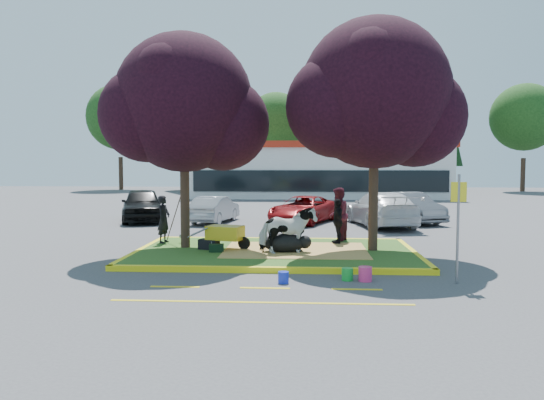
# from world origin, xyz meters

# --- Properties ---
(ground) EXTENTS (90.00, 90.00, 0.00)m
(ground) POSITION_xyz_m (0.00, 0.00, 0.00)
(ground) COLOR #424244
(ground) RESTS_ON ground
(median_island) EXTENTS (8.00, 5.00, 0.15)m
(median_island) POSITION_xyz_m (0.00, 0.00, 0.07)
(median_island) COLOR #29531A
(median_island) RESTS_ON ground
(curb_near) EXTENTS (8.30, 0.16, 0.15)m
(curb_near) POSITION_xyz_m (0.00, -2.58, 0.07)
(curb_near) COLOR yellow
(curb_near) RESTS_ON ground
(curb_far) EXTENTS (8.30, 0.16, 0.15)m
(curb_far) POSITION_xyz_m (0.00, 2.58, 0.07)
(curb_far) COLOR yellow
(curb_far) RESTS_ON ground
(curb_left) EXTENTS (0.16, 5.30, 0.15)m
(curb_left) POSITION_xyz_m (-4.08, 0.00, 0.07)
(curb_left) COLOR yellow
(curb_left) RESTS_ON ground
(curb_right) EXTENTS (0.16, 5.30, 0.15)m
(curb_right) POSITION_xyz_m (4.08, 0.00, 0.07)
(curb_right) COLOR yellow
(curb_right) RESTS_ON ground
(straw_bedding) EXTENTS (4.20, 3.00, 0.01)m
(straw_bedding) POSITION_xyz_m (0.60, 0.00, 0.15)
(straw_bedding) COLOR tan
(straw_bedding) RESTS_ON median_island
(tree_purple_left) EXTENTS (5.06, 4.20, 6.51)m
(tree_purple_left) POSITION_xyz_m (-2.78, 0.38, 4.36)
(tree_purple_left) COLOR black
(tree_purple_left) RESTS_ON median_island
(tree_purple_right) EXTENTS (5.30, 4.40, 6.82)m
(tree_purple_right) POSITION_xyz_m (2.92, 0.18, 4.56)
(tree_purple_right) COLOR black
(tree_purple_right) RESTS_ON median_island
(fire_lane_stripe_a) EXTENTS (1.10, 0.12, 0.01)m
(fire_lane_stripe_a) POSITION_xyz_m (-2.00, -4.20, 0.00)
(fire_lane_stripe_a) COLOR yellow
(fire_lane_stripe_a) RESTS_ON ground
(fire_lane_stripe_b) EXTENTS (1.10, 0.12, 0.01)m
(fire_lane_stripe_b) POSITION_xyz_m (0.00, -4.20, 0.00)
(fire_lane_stripe_b) COLOR yellow
(fire_lane_stripe_b) RESTS_ON ground
(fire_lane_stripe_c) EXTENTS (1.10, 0.12, 0.01)m
(fire_lane_stripe_c) POSITION_xyz_m (2.00, -4.20, 0.00)
(fire_lane_stripe_c) COLOR yellow
(fire_lane_stripe_c) RESTS_ON ground
(fire_lane_long) EXTENTS (6.00, 0.10, 0.01)m
(fire_lane_long) POSITION_xyz_m (0.00, -5.40, 0.00)
(fire_lane_long) COLOR yellow
(fire_lane_long) RESTS_ON ground
(retail_building) EXTENTS (20.40, 8.40, 4.40)m
(retail_building) POSITION_xyz_m (2.00, 27.98, 2.25)
(retail_building) COLOR silver
(retail_building) RESTS_ON ground
(treeline) EXTENTS (46.58, 7.80, 14.63)m
(treeline) POSITION_xyz_m (1.23, 37.61, 7.73)
(treeline) COLOR black
(treeline) RESTS_ON ground
(cow) EXTENTS (1.74, 1.19, 1.35)m
(cow) POSITION_xyz_m (0.38, -0.63, 0.82)
(cow) COLOR silver
(cow) RESTS_ON median_island
(calf) EXTENTS (1.40, 0.99, 0.55)m
(calf) POSITION_xyz_m (0.27, -0.35, 0.42)
(calf) COLOR black
(calf) RESTS_ON median_island
(handler) EXTENTS (0.47, 0.62, 1.54)m
(handler) POSITION_xyz_m (-3.70, 1.26, 0.92)
(handler) COLOR black
(handler) RESTS_ON median_island
(visitor_a) EXTENTS (0.94, 1.05, 1.78)m
(visitor_a) POSITION_xyz_m (1.98, 1.98, 1.04)
(visitor_a) COLOR #4D1624
(visitor_a) RESTS_ON median_island
(visitor_b) EXTENTS (0.42, 0.87, 1.44)m
(visitor_b) POSITION_xyz_m (1.93, 1.39, 0.87)
(visitor_b) COLOR black
(visitor_b) RESTS_ON median_island
(wheelbarrow) EXTENTS (1.88, 0.91, 0.71)m
(wheelbarrow) POSITION_xyz_m (-1.50, 0.06, 0.64)
(wheelbarrow) COLOR black
(wheelbarrow) RESTS_ON median_island
(gear_bag_dark) EXTENTS (0.66, 0.50, 0.30)m
(gear_bag_dark) POSITION_xyz_m (-2.00, 0.03, 0.30)
(gear_bag_dark) COLOR black
(gear_bag_dark) RESTS_ON median_island
(gear_bag_green) EXTENTS (0.45, 0.32, 0.23)m
(gear_bag_green) POSITION_xyz_m (-1.70, -0.42, 0.26)
(gear_bag_green) COLOR black
(gear_bag_green) RESTS_ON median_island
(sign_post) EXTENTS (0.35, 0.06, 2.49)m
(sign_post) POSITION_xyz_m (4.31, -3.51, 1.53)
(sign_post) COLOR slate
(sign_post) RESTS_ON ground
(bucket_green) EXTENTS (0.32, 0.32, 0.29)m
(bucket_green) POSITION_xyz_m (1.87, -3.31, 0.14)
(bucket_green) COLOR green
(bucket_green) RESTS_ON ground
(bucket_pink) EXTENTS (0.33, 0.33, 0.34)m
(bucket_pink) POSITION_xyz_m (2.27, -3.36, 0.17)
(bucket_pink) COLOR #F4367E
(bucket_pink) RESTS_ON ground
(bucket_blue) EXTENTS (0.33, 0.33, 0.27)m
(bucket_blue) POSITION_xyz_m (0.38, -3.69, 0.13)
(bucket_blue) COLOR #182CC5
(bucket_blue) RESTS_ON ground
(car_black) EXTENTS (3.14, 4.92, 1.56)m
(car_black) POSITION_xyz_m (-6.75, 8.85, 0.78)
(car_black) COLOR black
(car_black) RESTS_ON ground
(car_silver) EXTENTS (1.92, 3.87, 1.22)m
(car_silver) POSITION_xyz_m (-3.26, 8.48, 0.61)
(car_silver) COLOR #919498
(car_silver) RESTS_ON ground
(car_red) EXTENTS (3.58, 4.87, 1.23)m
(car_red) POSITION_xyz_m (0.82, 8.59, 0.61)
(car_red) COLOR maroon
(car_red) RESTS_ON ground
(car_white) EXTENTS (2.97, 5.43, 1.49)m
(car_white) POSITION_xyz_m (4.20, 7.56, 0.75)
(car_white) COLOR silver
(car_white) RESTS_ON ground
(car_grey) EXTENTS (2.74, 4.44, 1.38)m
(car_grey) POSITION_xyz_m (5.74, 9.10, 0.69)
(car_grey) COLOR #5C5E63
(car_grey) RESTS_ON ground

